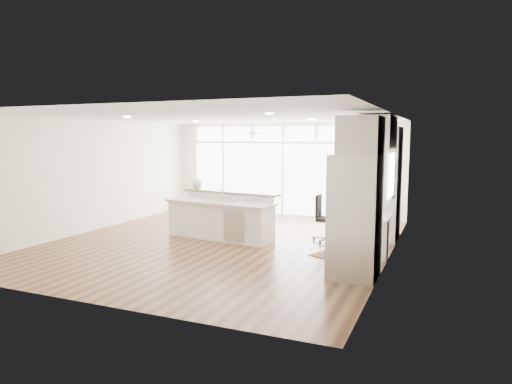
% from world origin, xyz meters
% --- Properties ---
extents(floor, '(7.00, 8.00, 0.02)m').
position_xyz_m(floor, '(0.00, 0.00, -0.01)').
color(floor, '#422514').
rests_on(floor, ground).
extents(ceiling, '(7.00, 8.00, 0.02)m').
position_xyz_m(ceiling, '(0.00, 0.00, 2.70)').
color(ceiling, white).
rests_on(ceiling, wall_back).
extents(wall_back, '(7.00, 0.04, 2.70)m').
position_xyz_m(wall_back, '(0.00, 4.00, 1.35)').
color(wall_back, white).
rests_on(wall_back, floor).
extents(wall_front, '(7.00, 0.04, 2.70)m').
position_xyz_m(wall_front, '(0.00, -4.00, 1.35)').
color(wall_front, white).
rests_on(wall_front, floor).
extents(wall_left, '(0.04, 8.00, 2.70)m').
position_xyz_m(wall_left, '(-3.50, 0.00, 1.35)').
color(wall_left, white).
rests_on(wall_left, floor).
extents(wall_right, '(0.04, 8.00, 2.70)m').
position_xyz_m(wall_right, '(3.50, 0.00, 1.35)').
color(wall_right, white).
rests_on(wall_right, floor).
extents(glass_wall, '(5.80, 0.06, 2.08)m').
position_xyz_m(glass_wall, '(0.00, 3.94, 1.05)').
color(glass_wall, silver).
rests_on(glass_wall, wall_back).
extents(transom_row, '(5.90, 0.06, 0.40)m').
position_xyz_m(transom_row, '(0.00, 3.94, 2.38)').
color(transom_row, silver).
rests_on(transom_row, wall_back).
extents(desk_window, '(0.04, 0.85, 0.85)m').
position_xyz_m(desk_window, '(3.46, 0.30, 1.55)').
color(desk_window, white).
rests_on(desk_window, wall_right).
extents(ceiling_fan, '(1.16, 1.16, 0.32)m').
position_xyz_m(ceiling_fan, '(-0.50, 2.80, 2.48)').
color(ceiling_fan, white).
rests_on(ceiling_fan, ceiling).
extents(recessed_lights, '(3.40, 3.00, 0.02)m').
position_xyz_m(recessed_lights, '(0.00, 0.20, 2.68)').
color(recessed_lights, white).
rests_on(recessed_lights, ceiling).
extents(oven_cabinet, '(0.64, 1.20, 2.50)m').
position_xyz_m(oven_cabinet, '(3.17, 1.80, 1.25)').
color(oven_cabinet, white).
rests_on(oven_cabinet, floor).
extents(desk_nook, '(0.72, 1.30, 0.76)m').
position_xyz_m(desk_nook, '(3.13, 0.30, 0.38)').
color(desk_nook, white).
rests_on(desk_nook, floor).
extents(upper_cabinets, '(0.64, 1.30, 0.64)m').
position_xyz_m(upper_cabinets, '(3.17, 0.30, 2.35)').
color(upper_cabinets, white).
rests_on(upper_cabinets, wall_right).
extents(refrigerator, '(0.76, 0.90, 2.00)m').
position_xyz_m(refrigerator, '(3.11, -1.35, 1.00)').
color(refrigerator, '#B5B5BA').
rests_on(refrigerator, floor).
extents(fridge_cabinet, '(0.64, 0.90, 0.60)m').
position_xyz_m(fridge_cabinet, '(3.17, -1.35, 2.30)').
color(fridge_cabinet, white).
rests_on(fridge_cabinet, wall_right).
extents(framed_photos, '(0.06, 0.22, 0.80)m').
position_xyz_m(framed_photos, '(3.46, 0.92, 1.40)').
color(framed_photos, black).
rests_on(framed_photos, wall_right).
extents(kitchen_island, '(2.71, 1.32, 1.03)m').
position_xyz_m(kitchen_island, '(-0.22, 0.32, 0.52)').
color(kitchen_island, white).
rests_on(kitchen_island, floor).
extents(rug, '(1.08, 0.96, 0.01)m').
position_xyz_m(rug, '(2.57, -0.25, 0.01)').
color(rug, '#371F11').
rests_on(rug, floor).
extents(office_chair, '(0.54, 0.50, 1.02)m').
position_xyz_m(office_chair, '(2.10, 0.92, 0.51)').
color(office_chair, black).
rests_on(office_chair, floor).
extents(fishbowl, '(0.27, 0.27, 0.26)m').
position_xyz_m(fishbowl, '(-1.11, 0.85, 1.16)').
color(fishbowl, silver).
rests_on(fishbowl, kitchen_island).
extents(monitor, '(0.09, 0.44, 0.37)m').
position_xyz_m(monitor, '(3.05, 0.30, 0.94)').
color(monitor, black).
rests_on(monitor, desk_nook).
extents(keyboard, '(0.11, 0.28, 0.01)m').
position_xyz_m(keyboard, '(2.88, 0.30, 0.77)').
color(keyboard, white).
rests_on(keyboard, desk_nook).
extents(potted_plant, '(0.31, 0.34, 0.25)m').
position_xyz_m(potted_plant, '(3.17, 1.80, 2.62)').
color(potted_plant, '#285D27').
rests_on(potted_plant, oven_cabinet).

